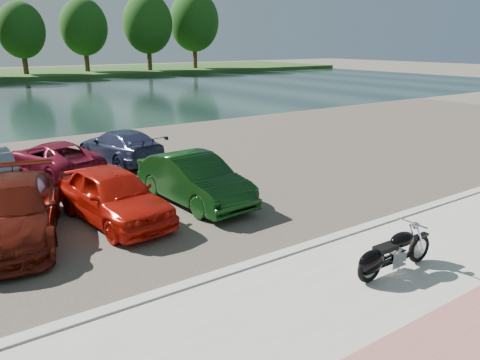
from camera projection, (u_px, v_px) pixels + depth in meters
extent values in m
plane|color=#595447|center=(379.00, 279.00, 10.14)|extent=(200.00, 200.00, 0.00)
cube|color=#ADAAA3|center=(420.00, 297.00, 9.34)|extent=(60.00, 6.00, 0.10)
cube|color=#ADAAA3|center=(315.00, 245.00, 11.69)|extent=(60.00, 0.30, 0.14)
cube|color=#3F3A33|center=(159.00, 169.00, 18.79)|extent=(60.00, 18.00, 0.04)
cube|color=#182B29|center=(17.00, 99.00, 41.60)|extent=(120.00, 40.00, 0.00)
cylinder|color=#3B2C15|center=(24.00, 57.00, 64.53)|extent=(0.70, 0.70, 4.50)
ellipsoid|color=#0F340E|center=(21.00, 30.00, 63.50)|extent=(6.30, 6.30, 7.56)
cylinder|color=#3B2C15|center=(86.00, 54.00, 70.50)|extent=(0.70, 0.70, 4.95)
ellipsoid|color=#0F340E|center=(84.00, 27.00, 69.37)|extent=(6.93, 6.93, 8.32)
cylinder|color=#3B2C15|center=(149.00, 53.00, 73.17)|extent=(0.70, 0.70, 5.40)
ellipsoid|color=#0F340E|center=(148.00, 23.00, 71.94)|extent=(7.56, 7.56, 9.07)
cylinder|color=#3B2C15|center=(195.00, 50.00, 79.14)|extent=(0.70, 0.70, 5.85)
ellipsoid|color=#0F340E|center=(194.00, 21.00, 77.81)|extent=(8.19, 8.19, 9.83)
torus|color=black|center=(419.00, 248.00, 10.61)|extent=(0.68, 0.13, 0.68)
torus|color=black|center=(370.00, 267.00, 9.72)|extent=(0.68, 0.13, 0.68)
cylinder|color=#B2B2B7|center=(419.00, 248.00, 10.61)|extent=(0.46, 0.07, 0.46)
cylinder|color=#B2B2B7|center=(370.00, 267.00, 9.72)|extent=(0.46, 0.07, 0.46)
cylinder|color=silver|center=(420.00, 239.00, 10.37)|extent=(0.33, 0.05, 0.63)
cylinder|color=silver|center=(413.00, 236.00, 10.53)|extent=(0.33, 0.05, 0.63)
cylinder|color=silver|center=(413.00, 223.00, 10.23)|extent=(0.05, 0.75, 0.04)
sphere|color=silver|center=(415.00, 226.00, 10.31)|extent=(0.16, 0.16, 0.16)
sphere|color=silver|center=(417.00, 225.00, 10.35)|extent=(0.11, 0.11, 0.11)
cube|color=black|center=(420.00, 236.00, 10.52)|extent=(0.45, 0.15, 0.06)
cube|color=black|center=(395.00, 260.00, 10.18)|extent=(1.20, 0.11, 0.08)
cube|color=silver|center=(394.00, 258.00, 10.13)|extent=(0.45, 0.33, 0.34)
cylinder|color=silver|center=(398.00, 248.00, 10.13)|extent=(0.25, 0.18, 0.27)
cylinder|color=silver|center=(392.00, 250.00, 10.02)|extent=(0.25, 0.18, 0.27)
ellipsoid|color=black|center=(402.00, 239.00, 10.15)|extent=(0.68, 0.37, 0.32)
cube|color=black|center=(386.00, 248.00, 9.88)|extent=(0.55, 0.29, 0.10)
ellipsoid|color=black|center=(372.00, 261.00, 9.71)|extent=(0.73, 0.35, 0.50)
cube|color=black|center=(370.00, 265.00, 9.71)|extent=(0.40, 0.18, 0.30)
cylinder|color=silver|center=(378.00, 264.00, 10.14)|extent=(1.10, 0.10, 0.09)
cylinder|color=silver|center=(378.00, 260.00, 10.11)|extent=(1.10, 0.10, 0.09)
cylinder|color=#B2B2B7|center=(397.00, 271.00, 10.00)|extent=(0.03, 0.14, 0.22)
imported|color=#54150C|center=(14.00, 211.00, 11.92)|extent=(3.49, 5.59, 1.51)
imported|color=red|center=(113.00, 195.00, 13.13)|extent=(2.34, 4.71, 1.54)
imported|color=black|center=(194.00, 179.00, 14.65)|extent=(1.93, 4.73, 1.53)
imported|color=maroon|center=(53.00, 157.00, 18.00)|extent=(3.12, 4.84, 1.24)
imported|color=#2A3152|center=(120.00, 146.00, 19.65)|extent=(2.64, 5.00, 1.38)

